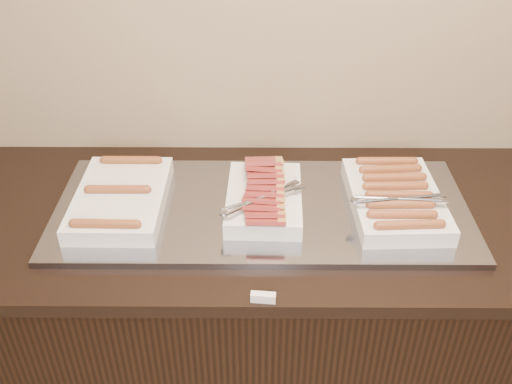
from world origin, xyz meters
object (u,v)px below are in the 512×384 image
dish_left (121,198)px  dish_right (395,198)px  warming_tray (262,209)px  dish_center (264,197)px  counter (265,317)px

dish_left → dish_right: 0.79m
warming_tray → dish_left: (-0.41, 0.00, 0.04)m
dish_right → warming_tray: bearing=177.4°
dish_left → dish_center: bearing=-0.3°
counter → dish_right: (0.37, -0.00, 0.50)m
dish_center → counter: bearing=35.2°
warming_tray → dish_left: 0.41m
warming_tray → dish_left: size_ratio=3.16×
dish_right → dish_center: bearing=178.1°
warming_tray → dish_center: dish_center is taller
warming_tray → dish_right: 0.39m
counter → dish_left: 0.65m
dish_left → dish_right: dish_right is taller
counter → dish_left: size_ratio=5.43×
dish_center → dish_right: size_ratio=0.88×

